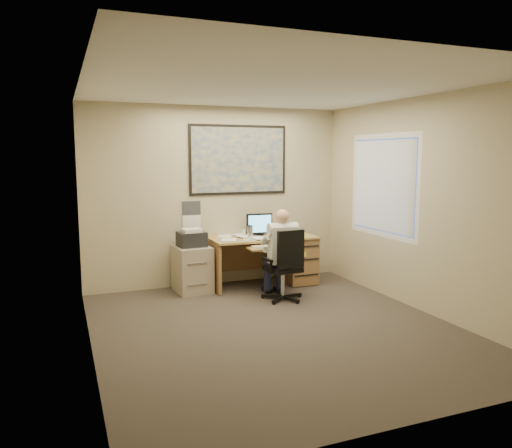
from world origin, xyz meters
name	(u,v)px	position (x,y,z in m)	size (l,w,h in m)	color
room_shell	(277,211)	(0.00, 0.00, 1.35)	(4.00, 4.50, 2.70)	#38312B
desk	(282,255)	(0.93, 1.90, 0.44)	(1.60, 0.97, 1.08)	tan
world_map	(239,160)	(0.35, 2.23, 1.90)	(1.56, 0.03, 1.06)	#1E4C93
wall_calendar	(192,215)	(-0.40, 2.24, 1.08)	(0.28, 0.01, 0.42)	white
window_blinds	(383,186)	(1.97, 0.80, 1.55)	(0.06, 1.40, 1.30)	beige
filing_cabinet	(192,265)	(-0.49, 1.91, 0.40)	(0.52, 0.60, 0.93)	#A79B86
office_chair	(284,280)	(0.56, 1.01, 0.29)	(0.63, 0.63, 0.99)	black
person	(282,255)	(0.56, 1.08, 0.62)	(0.52, 0.74, 1.24)	silver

